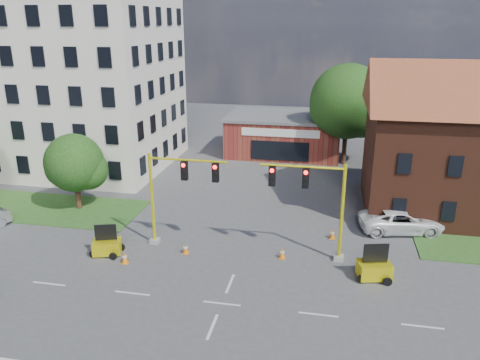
{
  "coord_description": "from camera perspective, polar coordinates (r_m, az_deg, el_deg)",
  "views": [
    {
      "loc": [
        5.03,
        -20.47,
        14.05
      ],
      "look_at": [
        -1.01,
        10.0,
        3.42
      ],
      "focal_mm": 35.0,
      "sensor_mm": 36.0,
      "label": 1
    }
  ],
  "objects": [
    {
      "name": "pickup_white",
      "position": [
        34.64,
        19.06,
        -4.7
      ],
      "size": [
        6.18,
        3.71,
        1.61
      ],
      "primitive_type": "imported",
      "rotation": [
        0.0,
        0.0,
        1.76
      ],
      "color": "white",
      "rests_on": "ground"
    },
    {
      "name": "cone_a",
      "position": [
        29.69,
        -13.87,
        -9.22
      ],
      "size": [
        0.4,
        0.4,
        0.7
      ],
      "color": "orange",
      "rests_on": "ground"
    },
    {
      "name": "trailer_east",
      "position": [
        28.19,
        16.05,
        -10.31
      ],
      "size": [
        2.06,
        1.62,
        2.08
      ],
      "rotation": [
        0.0,
        0.0,
        0.24
      ],
      "color": "yellow",
      "rests_on": "ground"
    },
    {
      "name": "trailer_west",
      "position": [
        30.91,
        -15.91,
        -7.68
      ],
      "size": [
        1.98,
        1.61,
        1.95
      ],
      "rotation": [
        0.0,
        0.0,
        0.31
      ],
      "color": "yellow",
      "rests_on": "ground"
    },
    {
      "name": "cone_c",
      "position": [
        29.51,
        5.16,
        -8.89
      ],
      "size": [
        0.4,
        0.4,
        0.7
      ],
      "color": "orange",
      "rests_on": "ground"
    },
    {
      "name": "signal_mast_west",
      "position": [
        29.85,
        -7.81,
        -1.13
      ],
      "size": [
        5.3,
        0.6,
        6.2
      ],
      "color": "gray",
      "rests_on": "ground"
    },
    {
      "name": "brick_shop",
      "position": [
        52.08,
        5.4,
        5.6
      ],
      "size": [
        12.4,
        8.4,
        4.3
      ],
      "color": "maroon",
      "rests_on": "ground"
    },
    {
      "name": "tree_large",
      "position": [
        48.23,
        13.43,
        8.98
      ],
      "size": [
        7.83,
        7.46,
        10.18
      ],
      "color": "#382114",
      "rests_on": "ground"
    },
    {
      "name": "lane_markings",
      "position": [
        22.97,
        -4.05,
        -18.86
      ],
      "size": [
        60.0,
        36.0,
        0.01
      ],
      "primitive_type": null,
      "color": "silver",
      "rests_on": "ground"
    },
    {
      "name": "office_block",
      "position": [
        49.36,
        -19.87,
        13.46
      ],
      "size": [
        18.4,
        15.4,
        20.6
      ],
      "color": "silver",
      "rests_on": "ground"
    },
    {
      "name": "cone_d",
      "position": [
        32.47,
        11.18,
        -6.48
      ],
      "size": [
        0.4,
        0.4,
        0.7
      ],
      "color": "orange",
      "rests_on": "ground"
    },
    {
      "name": "grass_verge_nw",
      "position": [
        41.85,
        -26.46,
        -2.75
      ],
      "size": [
        22.0,
        6.0,
        0.08
      ],
      "primitive_type": "cube",
      "color": "#224A1B",
      "rests_on": "ground"
    },
    {
      "name": "cone_b",
      "position": [
        30.16,
        -6.65,
        -8.29
      ],
      "size": [
        0.4,
        0.4,
        0.7
      ],
      "color": "orange",
      "rests_on": "ground"
    },
    {
      "name": "tree_nw_front",
      "position": [
        37.77,
        -19.19,
        1.78
      ],
      "size": [
        4.66,
        4.44,
        6.01
      ],
      "color": "#382114",
      "rests_on": "ground"
    },
    {
      "name": "signal_mast_east",
      "position": [
        28.35,
        9.11,
        -2.3
      ],
      "size": [
        5.3,
        0.6,
        6.2
      ],
      "color": "gray",
      "rests_on": "ground"
    },
    {
      "name": "ground",
      "position": [
        25.33,
        -2.23,
        -14.81
      ],
      "size": [
        120.0,
        120.0,
        0.0
      ],
      "primitive_type": "plane",
      "color": "#444446",
      "rests_on": "ground"
    }
  ]
}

